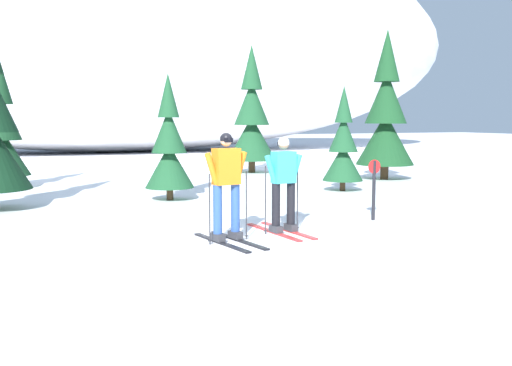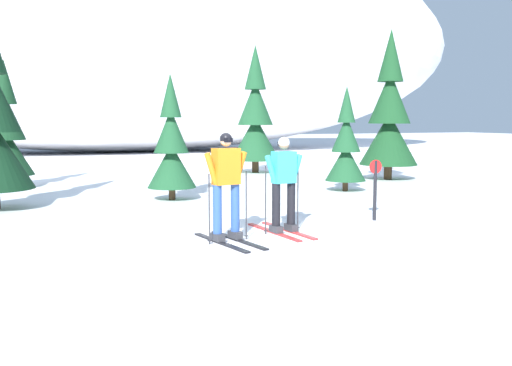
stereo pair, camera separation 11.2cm
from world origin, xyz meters
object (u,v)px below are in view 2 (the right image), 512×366
skier_cyan_jacket (284,184)px  pine_tree_center (171,147)px  pine_tree_right (346,147)px  trail_marker_post (375,186)px  skier_orange_jacket (226,184)px  pine_tree_center_left (7,135)px  pine_tree_center_right (255,120)px  pine_tree_far_right (389,117)px

skier_cyan_jacket → pine_tree_center: size_ratio=0.57×
pine_tree_right → trail_marker_post: bearing=-113.9°
skier_orange_jacket → pine_tree_center_left: (-3.61, 9.43, 0.62)m
trail_marker_post → skier_cyan_jacket: bearing=-168.6°
pine_tree_center → pine_tree_center_left: bearing=132.4°
pine_tree_right → trail_marker_post: pine_tree_right is taller
pine_tree_center_right → pine_tree_far_right: 5.16m
skier_cyan_jacket → pine_tree_right: pine_tree_right is taller
skier_cyan_jacket → skier_orange_jacket: 1.21m
trail_marker_post → skier_orange_jacket: bearing=-168.1°
skier_cyan_jacket → pine_tree_center_left: pine_tree_center_left is taller
skier_cyan_jacket → pine_tree_center_left: 10.35m
pine_tree_center → trail_marker_post: bearing=-54.6°
pine_tree_center → pine_tree_far_right: size_ratio=0.63×
skier_cyan_jacket → pine_tree_center_right: size_ratio=0.38×
pine_tree_center_left → pine_tree_far_right: size_ratio=0.75×
pine_tree_center_left → trail_marker_post: 11.23m
pine_tree_center_left → trail_marker_post: size_ratio=3.08×
pine_tree_center → pine_tree_right: pine_tree_center is taller
pine_tree_center_left → pine_tree_right: 9.98m
pine_tree_center → trail_marker_post: pine_tree_center is taller
pine_tree_center → pine_tree_center_right: bearing=51.8°
pine_tree_center → pine_tree_far_right: bearing=14.1°
pine_tree_center → pine_tree_right: 5.03m
skier_cyan_jacket → pine_tree_far_right: pine_tree_far_right is taller
pine_tree_far_right → skier_cyan_jacket: bearing=-136.0°
pine_tree_center_right → pine_tree_far_right: size_ratio=0.96×
pine_tree_right → skier_orange_jacket: bearing=-136.8°
skier_orange_jacket → pine_tree_center_right: bearing=65.7°
skier_orange_jacket → pine_tree_far_right: size_ratio=0.36×
pine_tree_right → pine_tree_far_right: (2.95, 2.12, 0.86)m
skier_cyan_jacket → pine_tree_far_right: (7.11, 6.86, 1.21)m
skier_orange_jacket → pine_tree_center_left: 10.11m
pine_tree_center → trail_marker_post: (3.12, -4.40, -0.63)m
pine_tree_center_left → pine_tree_far_right: bearing=-10.9°
skier_cyan_jacket → pine_tree_far_right: bearing=44.0°
pine_tree_center_left → pine_tree_center_right: bearing=11.2°
pine_tree_center_left → pine_tree_center: 5.82m
skier_orange_jacket → pine_tree_center_right: size_ratio=0.38×
skier_orange_jacket → trail_marker_post: size_ratio=1.48×
pine_tree_center_left → pine_tree_far_right: (11.90, -2.29, 0.52)m
skier_cyan_jacket → pine_tree_center_right: bearing=70.5°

